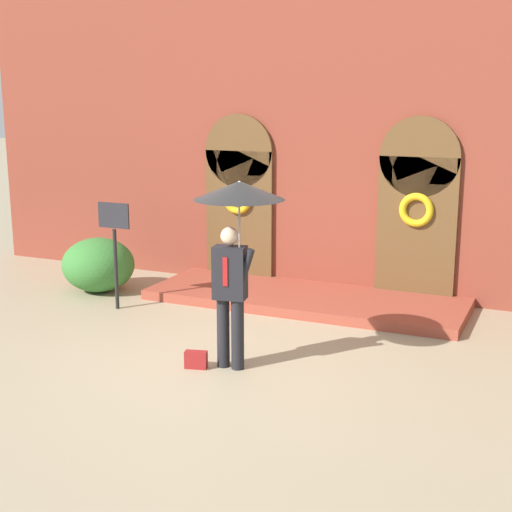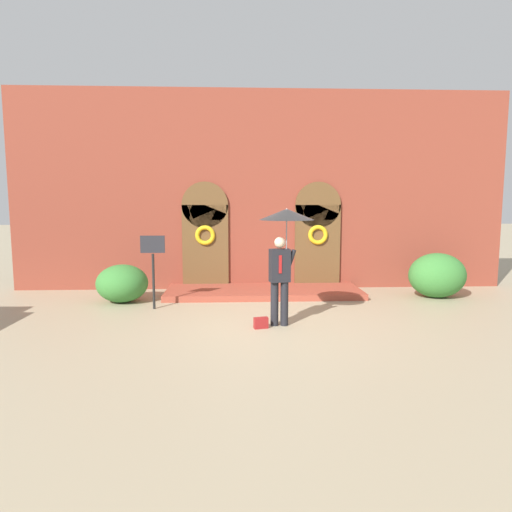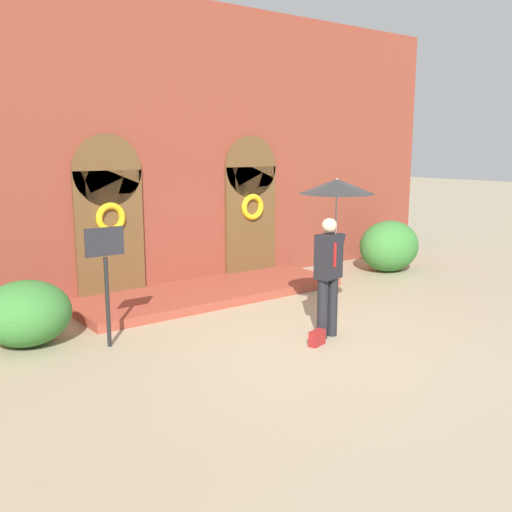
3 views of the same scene
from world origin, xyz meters
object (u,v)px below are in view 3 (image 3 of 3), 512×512
(handbag, at_px, (317,338))
(shrub_left, at_px, (26,313))
(sign_post, at_px, (106,267))
(shrub_right, at_px, (389,246))
(person_with_umbrella, at_px, (335,210))

(handbag, distance_m, shrub_left, 4.19)
(handbag, bearing_deg, shrub_left, 128.18)
(sign_post, distance_m, shrub_left, 1.38)
(shrub_left, bearing_deg, sign_post, -40.00)
(handbag, bearing_deg, sign_post, 129.28)
(sign_post, xyz_separation_m, shrub_left, (-0.91, 0.77, -0.69))
(sign_post, distance_m, shrub_right, 7.26)
(shrub_right, bearing_deg, shrub_left, -178.66)
(sign_post, height_order, shrub_left, sign_post)
(person_with_umbrella, bearing_deg, shrub_right, 30.46)
(person_with_umbrella, xyz_separation_m, sign_post, (-2.89, 1.56, -0.75))
(sign_post, height_order, shrub_right, sign_post)
(person_with_umbrella, distance_m, handbag, 1.88)
(shrub_left, bearing_deg, person_with_umbrella, -31.45)
(person_with_umbrella, distance_m, sign_post, 3.37)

